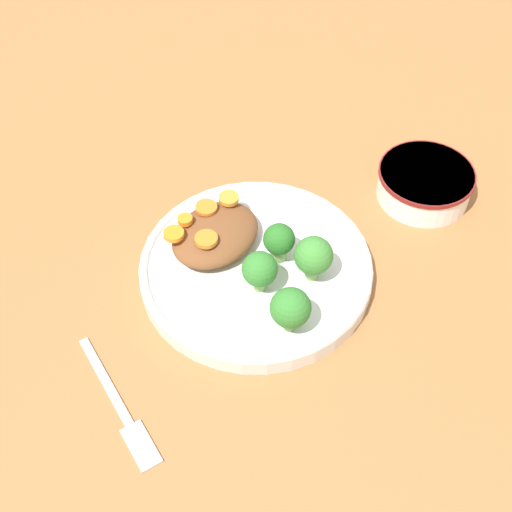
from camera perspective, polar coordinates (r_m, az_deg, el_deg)
ground_plane at (r=0.87m, az=-0.00°, el=-1.56°), size 4.00×4.00×0.00m
plate at (r=0.86m, az=-0.00°, el=-0.96°), size 0.28×0.28×0.03m
dip_bowl at (r=0.97m, az=13.36°, el=5.77°), size 0.13×0.13×0.04m
stew_mound at (r=0.87m, az=-3.28°, el=1.73°), size 0.09×0.12×0.03m
broccoli_floret_0 at (r=0.77m, az=2.78°, el=-4.20°), size 0.05×0.05×0.06m
broccoli_floret_1 at (r=0.82m, az=4.62°, el=-0.03°), size 0.05×0.05×0.06m
broccoli_floret_2 at (r=0.81m, az=0.30°, el=-1.11°), size 0.04×0.04×0.06m
broccoli_floret_3 at (r=0.84m, az=1.85°, el=1.22°), size 0.04×0.04×0.05m
carrot_slice_0 at (r=0.87m, az=-4.00°, el=3.89°), size 0.03×0.03×0.00m
carrot_slice_1 at (r=0.84m, az=-4.00°, el=1.36°), size 0.03×0.03×0.01m
carrot_slice_2 at (r=0.88m, az=-2.19°, el=4.63°), size 0.03×0.03×0.01m
carrot_slice_3 at (r=0.86m, az=-5.71°, el=2.91°), size 0.02×0.02×0.01m
carrot_slice_4 at (r=0.84m, az=-6.60°, el=1.78°), size 0.02×0.02×0.01m
fork at (r=0.78m, az=-10.61°, el=-12.17°), size 0.17×0.07×0.01m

